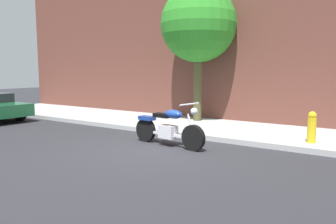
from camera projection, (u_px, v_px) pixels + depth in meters
The scene contains 6 objects.
ground_plane at pixel (154, 149), 7.88m from camera, with size 60.00×60.00×0.00m, color #28282D.
sidewalk at pixel (211, 128), 10.39m from camera, with size 22.19×3.05×0.14m, color #A9A9A9.
building_facade at pixel (235, 16), 11.39m from camera, with size 22.19×0.50×7.55m, color brown.
motorcycle at pixel (168, 128), 8.16m from camera, with size 2.19×0.71×1.11m.
street_tree at pixel (198, 25), 11.14m from camera, with size 2.60×2.60×4.76m.
fire_hydrant at pixel (312, 130), 7.87m from camera, with size 0.20×0.20×0.91m.
Camera 1 is at (4.59, -6.21, 1.85)m, focal length 34.90 mm.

